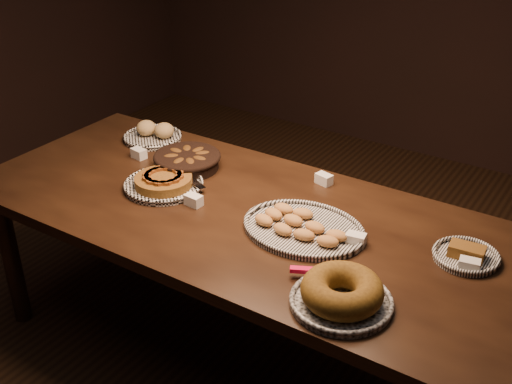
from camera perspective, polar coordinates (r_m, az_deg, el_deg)
The scene contains 9 objects.
ground at distance 2.99m, azimuth -0.45°, elevation -14.37°, with size 5.00×5.00×0.00m, color black.
buffet_table at distance 2.58m, azimuth -0.51°, elevation -3.28°, with size 2.40×1.00×0.75m.
apple_tart_plate at distance 2.74m, azimuth -8.20°, elevation 0.84°, with size 0.35×0.34×0.06m.
madeleine_platter at distance 2.42m, azimuth 4.11°, elevation -3.14°, with size 0.47×0.38×0.05m.
bundt_cake_plate at distance 2.05m, azimuth 7.62°, elevation -8.95°, with size 0.38×0.34×0.10m.
croissant_basket at distance 2.89m, azimuth -6.12°, elevation 2.89°, with size 0.37×0.37×0.08m.
bread_roll_plate at distance 3.21m, azimuth -9.08°, elevation 5.11°, with size 0.29×0.29×0.09m.
loaf_plate at distance 2.37m, azimuth 18.17°, elevation -5.34°, with size 0.23×0.23×0.06m.
tent_cards at distance 2.56m, azimuth 2.61°, elevation -0.98°, with size 1.63×0.51×0.04m.
Camera 1 is at (1.21, -1.82, 2.03)m, focal length 45.00 mm.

